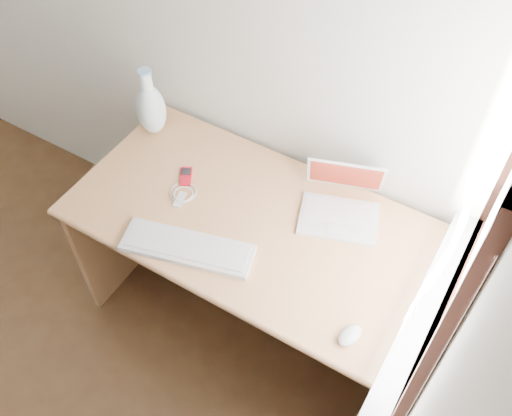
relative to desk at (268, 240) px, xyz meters
The scene contains 9 objects.
window 1.03m from the desk, 11.69° to the right, with size 0.11×0.99×1.10m.
desk is the anchor object (origin of this frame).
laptop 0.39m from the desk, 24.31° to the left, with size 0.34×0.33×0.20m.
external_keyboard 0.43m from the desk, 114.52° to the right, with size 0.51×0.27×0.02m.
mouse 0.66m from the desk, 34.52° to the right, with size 0.06×0.10×0.03m, color silver.
ipod 0.43m from the desk, behind, with size 0.09×0.11×0.01m.
cable_coil 0.41m from the desk, 160.46° to the right, with size 0.11×0.11×0.01m, color silver.
remote 0.41m from the desk, 154.28° to the right, with size 0.03×0.08×0.01m, color silver.
vase 0.74m from the desk, 169.73° to the left, with size 0.12×0.12×0.32m.
Camera 1 is at (1.69, 0.21, 2.46)m, focal length 40.00 mm.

